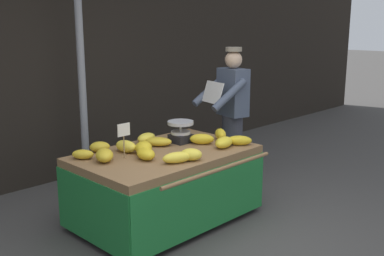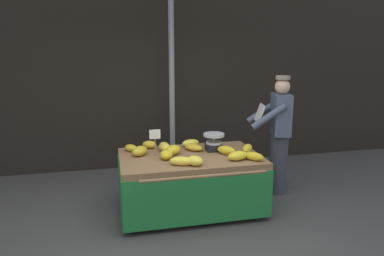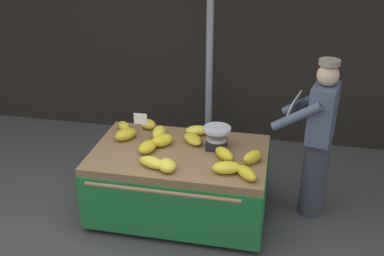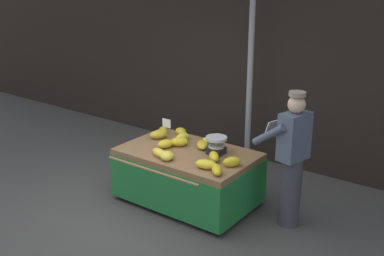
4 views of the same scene
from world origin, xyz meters
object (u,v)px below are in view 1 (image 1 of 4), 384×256
banana_bunch_6 (146,154)px  vendor_person (231,116)px  price_sign (124,133)px  banana_bunch_4 (104,155)px  street_pole (80,50)px  weighing_scale (181,132)px  banana_bunch_5 (146,138)px  banana_bunch_10 (191,154)px  banana_bunch_12 (177,157)px  banana_cart (165,170)px  banana_bunch_9 (100,147)px  banana_bunch_11 (144,148)px  banana_bunch_2 (202,139)px  banana_bunch_1 (126,146)px  banana_bunch_8 (224,142)px  banana_bunch_0 (239,140)px  banana_bunch_7 (221,134)px  banana_bunch_3 (83,154)px  banana_bunch_13 (158,142)px

banana_bunch_6 → vendor_person: 1.72m
price_sign → banana_bunch_4: bearing=164.9°
street_pole → weighing_scale: size_ratio=12.07×
banana_bunch_5 → banana_bunch_10: banana_bunch_10 is taller
street_pole → banana_bunch_12: street_pole is taller
banana_cart → banana_bunch_6: bearing=-166.3°
banana_bunch_9 → banana_bunch_11: (0.26, -0.37, 0.01)m
street_pole → banana_bunch_2: 1.87m
banana_bunch_2 → banana_bunch_12: bearing=-155.2°
banana_bunch_1 → banana_bunch_8: banana_bunch_1 is taller
banana_bunch_8 → weighing_scale: bearing=109.5°
banana_bunch_4 → banana_bunch_6: bearing=-36.2°
banana_bunch_10 → banana_bunch_11: bearing=109.9°
weighing_scale → banana_bunch_1: weighing_scale is taller
banana_bunch_0 → banana_bunch_12: (-0.89, 0.01, -0.00)m
price_sign → banana_bunch_11: 0.29m
weighing_scale → banana_bunch_4: 0.99m
banana_cart → banana_bunch_10: size_ratio=8.83×
banana_bunch_7 → vendor_person: 0.72m
banana_bunch_3 → banana_bunch_0: bearing=-27.2°
banana_bunch_1 → banana_bunch_2: banana_bunch_1 is taller
price_sign → banana_bunch_13: size_ratio=1.20×
banana_bunch_3 → banana_bunch_8: size_ratio=0.78×
street_pole → banana_bunch_5: bearing=-86.8°
banana_bunch_2 → banana_bunch_3: banana_bunch_2 is taller
banana_bunch_9 → banana_bunch_10: banana_bunch_10 is taller
street_pole → banana_bunch_0: street_pole is taller
banana_bunch_12 → banana_cart: bearing=63.8°
banana_bunch_7 → banana_bunch_10: banana_bunch_7 is taller
street_pole → price_sign: size_ratio=9.94×
banana_bunch_3 → banana_bunch_11: (0.52, -0.27, 0.02)m
banana_bunch_2 → banana_bunch_9: banana_bunch_2 is taller
street_pole → banana_bunch_3: bearing=-123.2°
banana_bunch_8 → banana_bunch_1: bearing=144.4°
banana_bunch_6 → banana_bunch_9: (-0.15, 0.53, -0.00)m
street_pole → banana_bunch_0: size_ratio=12.94×
street_pole → banana_bunch_1: (-0.33, -1.26, -0.89)m
banana_bunch_5 → banana_bunch_8: size_ratio=0.94×
banana_bunch_0 → banana_bunch_2: 0.40m
banana_bunch_2 → banana_bunch_9: size_ratio=1.29×
banana_cart → price_sign: bearing=167.3°
banana_cart → banana_bunch_6: banana_bunch_6 is taller
price_sign → vendor_person: 1.81m
banana_bunch_3 → weighing_scale: bearing=-11.2°
banana_bunch_10 → banana_bunch_13: bearing=78.4°
banana_bunch_4 → banana_bunch_0: bearing=-21.4°
banana_bunch_3 → banana_bunch_13: bearing=-10.5°
banana_bunch_0 → banana_bunch_3: bearing=152.8°
price_sign → banana_bunch_6: 0.28m
price_sign → banana_bunch_1: price_sign is taller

